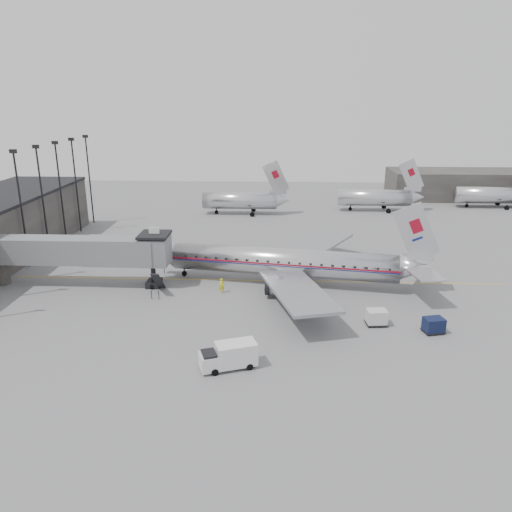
{
  "coord_description": "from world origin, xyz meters",
  "views": [
    {
      "loc": [
        5.25,
        -51.03,
        21.47
      ],
      "look_at": [
        2.7,
        5.81,
        3.2
      ],
      "focal_mm": 35.0,
      "sensor_mm": 36.0,
      "label": 1
    }
  ],
  "objects": [
    {
      "name": "distant_aircraft_mid",
      "position": [
        24.21,
        46.0,
        2.73
      ],
      "size": [
        16.39,
        3.2,
        10.26
      ],
      "color": "silver",
      "rests_on": "ground"
    },
    {
      "name": "service_van",
      "position": [
        1.4,
        -14.66,
        1.15
      ],
      "size": [
        4.98,
        3.23,
        2.19
      ],
      "rotation": [
        0.0,
        0.0,
        0.34
      ],
      "color": "silver",
      "rests_on": "ground"
    },
    {
      "name": "distant_aircraft_far",
      "position": [
        48.21,
        50.0,
        2.73
      ],
      "size": [
        16.39,
        3.2,
        10.26
      ],
      "color": "silver",
      "rests_on": "ground"
    },
    {
      "name": "floodlight_masts",
      "position": [
        -27.5,
        13.0,
        8.36
      ],
      "size": [
        0.9,
        42.25,
        15.25
      ],
      "color": "black",
      "rests_on": "ground"
    },
    {
      "name": "baggage_cart_navy",
      "position": [
        20.17,
        -7.35,
        0.8
      ],
      "size": [
        2.19,
        1.86,
        1.5
      ],
      "rotation": [
        0.0,
        0.0,
        0.24
      ],
      "color": "#0D1534",
      "rests_on": "ground"
    },
    {
      "name": "jet_bridge",
      "position": [
        -16.66,
        3.67,
        4.18
      ],
      "size": [
        21.0,
        6.2,
        7.1
      ],
      "color": "slate",
      "rests_on": "ground"
    },
    {
      "name": "hangar",
      "position": [
        45.0,
        60.0,
        3.0
      ],
      "size": [
        30.0,
        12.0,
        6.0
      ],
      "primitive_type": "cube",
      "color": "#33302E",
      "rests_on": "ground"
    },
    {
      "name": "apron_line",
      "position": [
        3.0,
        6.0,
        0.01
      ],
      "size": [
        60.0,
        0.15,
        0.01
      ],
      "primitive_type": "cube",
      "rotation": [
        0.0,
        0.0,
        1.57
      ],
      "color": "gold",
      "rests_on": "ground"
    },
    {
      "name": "baggage_cart_white",
      "position": [
        15.06,
        -5.88,
        0.84
      ],
      "size": [
        2.14,
        1.71,
        1.57
      ],
      "rotation": [
        0.0,
        0.0,
        0.1
      ],
      "color": "#BDBCBF",
      "rests_on": "ground"
    },
    {
      "name": "distant_aircraft_near",
      "position": [
        -1.79,
        42.0,
        2.73
      ],
      "size": [
        16.39,
        3.2,
        10.26
      ],
      "color": "silver",
      "rests_on": "ground"
    },
    {
      "name": "ground",
      "position": [
        0.0,
        0.0,
        0.0
      ],
      "size": [
        160.0,
        160.0,
        0.0
      ],
      "primitive_type": "plane",
      "color": "slate",
      "rests_on": "ground"
    },
    {
      "name": "ramp_worker",
      "position": [
        -1.04,
        1.88,
        0.86
      ],
      "size": [
        0.72,
        0.57,
        1.72
      ],
      "primitive_type": "imported",
      "rotation": [
        0.0,
        0.0,
        0.28
      ],
      "color": "yellow",
      "rests_on": "ground"
    },
    {
      "name": "airliner",
      "position": [
        6.66,
        5.13,
        2.67
      ],
      "size": [
        33.44,
        30.75,
        10.63
      ],
      "rotation": [
        0.0,
        0.0,
        -0.16
      ],
      "color": "silver",
      "rests_on": "ground"
    }
  ]
}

